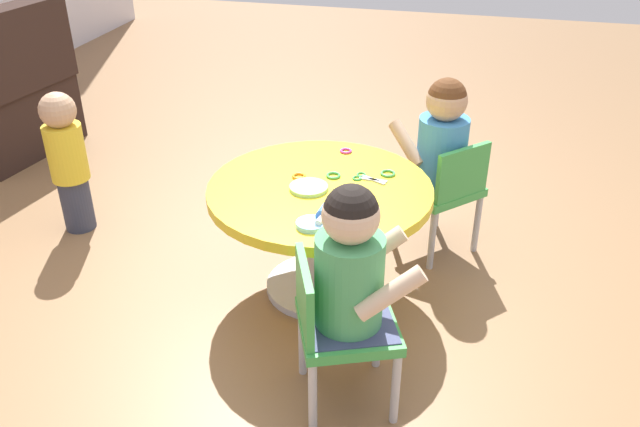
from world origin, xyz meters
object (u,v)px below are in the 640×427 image
Objects in this scene: child_chair_left at (337,325)px; craft_table at (320,213)px; seated_child_left at (351,264)px; craft_scissors at (365,178)px; child_chair_right at (444,189)px; toddler_standing at (68,159)px; rolling_pin at (329,208)px; seated_child_right at (442,138)px.

craft_table is at bearing 19.11° from child_chair_left.
child_chair_left is 1.05× the size of seated_child_left.
craft_scissors is (0.11, -0.15, 0.12)m from craft_table.
toddler_standing is (-0.22, 1.67, 0.05)m from child_chair_right.
toddler_standing reaches higher than rolling_pin.
child_chair_left is at bearing 166.26° from child_chair_right.
craft_table is 1.60× the size of child_chair_right.
toddler_standing is (-0.25, 1.64, -0.17)m from seated_child_right.
toddler_standing is 1.38m from rolling_pin.
craft_table is 1.60× the size of child_chair_left.
seated_child_left is at bearing 168.10° from child_chair_right.
seated_child_left is at bearing -157.15° from craft_table.
child_chair_right is 3.80× the size of craft_scissors.
craft_table is 6.09× the size of craft_scissors.
seated_child_left is (0.02, -0.04, 0.23)m from child_chair_left.
toddler_standing is (0.78, 1.43, 0.05)m from child_chair_left.
child_chair_left reaches higher than rolling_pin.
child_chair_right is at bearing -30.48° from rolling_pin.
craft_scissors reaches higher than craft_table.
child_chair_right reaches higher than rolling_pin.
seated_child_left is 3.61× the size of craft_scissors.
child_chair_right is 0.23m from seated_child_right.
craft_scissors is (0.67, 0.08, -0.05)m from seated_child_left.
craft_scissors is at bearing 7.02° from seated_child_left.
toddler_standing is (0.20, 1.23, 0.00)m from craft_table.
rolling_pin is (-0.62, 0.36, 0.20)m from child_chair_right.
seated_child_right reaches higher than child_chair_right.
toddler_standing reaches higher than craft_table.
child_chair_left is at bearing -162.67° from rolling_pin.
toddler_standing reaches higher than craft_scissors.
child_chair_left is 3.80× the size of craft_scissors.
toddler_standing is at bearing 86.07° from craft_scissors.
craft_scissors is at bearing -55.73° from craft_table.
seated_child_left is 1.02m from seated_child_right.
toddler_standing is at bearing 73.14° from rolling_pin.
child_chair_right is (0.98, -0.21, -0.23)m from seated_child_left.
seated_child_right is 1.67m from toddler_standing.
seated_child_right is (0.03, 0.03, 0.23)m from child_chair_right.
seated_child_left and seated_child_right have the same top height.
craft_table is 1.69× the size of seated_child_right.
child_chair_left reaches higher than craft_table.
rolling_pin is 0.31m from craft_scissors.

